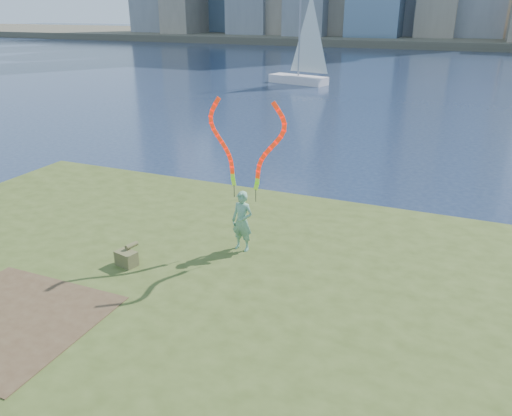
% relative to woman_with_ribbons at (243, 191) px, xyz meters
% --- Properties ---
extents(ground, '(320.00, 320.00, 0.00)m').
position_rel_woman_with_ribbons_xyz_m(ground, '(-0.61, -1.17, -2.25)').
color(ground, '#1B2844').
rests_on(ground, ground).
extents(grassy_knoll, '(20.00, 18.00, 0.80)m').
position_rel_woman_with_ribbons_xyz_m(grassy_knoll, '(-0.61, -3.47, -1.91)').
color(grassy_knoll, '#3B4B1B').
rests_on(grassy_knoll, ground).
extents(dirt_patch, '(3.20, 3.00, 0.02)m').
position_rel_woman_with_ribbons_xyz_m(dirt_patch, '(-2.81, -4.37, -1.44)').
color(dirt_patch, '#47331E').
rests_on(dirt_patch, grassy_knoll).
extents(far_shore, '(320.00, 40.00, 1.20)m').
position_rel_woman_with_ribbons_xyz_m(far_shore, '(-0.61, 93.83, -1.65)').
color(far_shore, '#514C3B').
rests_on(far_shore, ground).
extents(woman_with_ribbons, '(1.97, 0.44, 3.85)m').
position_rel_woman_with_ribbons_xyz_m(woman_with_ribbons, '(0.00, 0.00, 0.00)').
color(woman_with_ribbons, '#106E3B').
rests_on(woman_with_ribbons, grassy_knoll).
extents(canvas_bag, '(0.52, 0.59, 0.44)m').
position_rel_woman_with_ribbons_xyz_m(canvas_bag, '(-2.07, -1.74, -1.27)').
color(canvas_bag, brown).
rests_on(canvas_bag, grassy_knoll).
extents(sailboat, '(5.51, 2.99, 8.31)m').
position_rel_woman_with_ribbons_xyz_m(sailboat, '(-9.01, 32.10, -0.82)').
color(sailboat, silver).
rests_on(sailboat, ground).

